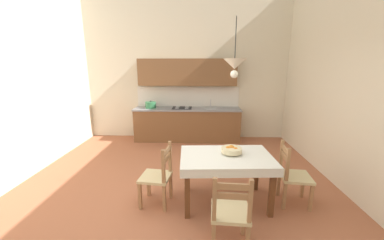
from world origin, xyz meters
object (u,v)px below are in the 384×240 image
object	(u,v)px
dining_chair_tv_side	(158,176)
dining_chair_window_side	(293,176)
dining_table	(226,164)
pendant_lamp	(235,65)
fruit_bowl	(231,150)
dining_chair_camera_side	(230,213)
kitchen_cabinetry	(187,109)

from	to	relation	value
dining_chair_tv_side	dining_chair_window_side	bearing A→B (deg)	2.69
dining_table	dining_chair_window_side	size ratio (longest dim) A/B	1.48
dining_chair_window_side	pendant_lamp	xyz separation A→B (m)	(-0.90, 0.11, 1.59)
dining_table	pendant_lamp	xyz separation A→B (m)	(0.08, 0.13, 1.42)
dining_table	dining_chair_tv_side	size ratio (longest dim) A/B	1.48
dining_chair_window_side	fruit_bowl	distance (m)	0.98
dining_chair_tv_side	dining_chair_camera_side	bearing A→B (deg)	-40.69
fruit_bowl	pendant_lamp	distance (m)	1.22
dining_table	dining_chair_tv_side	xyz separation A→B (m)	(-0.99, -0.07, -0.18)
dining_chair_camera_side	pendant_lamp	xyz separation A→B (m)	(0.12, 1.02, 1.59)
fruit_bowl	dining_chair_tv_side	bearing A→B (deg)	-172.20
dining_table	dining_chair_tv_side	distance (m)	1.01
dining_chair_tv_side	fruit_bowl	bearing A→B (deg)	7.80
dining_chair_tv_side	pendant_lamp	bearing A→B (deg)	10.92
dining_table	pendant_lamp	size ratio (longest dim) A/B	1.71
dining_chair_window_side	pendant_lamp	distance (m)	1.84
dining_chair_tv_side	dining_chair_window_side	xyz separation A→B (m)	(1.98, 0.09, 0.00)
kitchen_cabinetry	dining_table	size ratio (longest dim) A/B	2.09
dining_chair_tv_side	pendant_lamp	distance (m)	1.93
dining_chair_camera_side	fruit_bowl	distance (m)	1.04
kitchen_cabinetry	pendant_lamp	bearing A→B (deg)	-73.85
dining_chair_window_side	pendant_lamp	bearing A→B (deg)	172.79
kitchen_cabinetry	fruit_bowl	size ratio (longest dim) A/B	9.56
dining_table	dining_chair_tv_side	world-z (taller)	dining_chair_tv_side
pendant_lamp	fruit_bowl	bearing A→B (deg)	-91.24
dining_table	dining_chair_window_side	world-z (taller)	dining_chair_window_side
dining_chair_window_side	kitchen_cabinetry	bearing A→B (deg)	120.24
kitchen_cabinetry	pendant_lamp	size ratio (longest dim) A/B	3.56
fruit_bowl	pendant_lamp	xyz separation A→B (m)	(0.00, 0.06, 1.22)
dining_table	fruit_bowl	distance (m)	0.22
dining_chair_tv_side	dining_chair_window_side	world-z (taller)	same
dining_table	fruit_bowl	size ratio (longest dim) A/B	4.58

